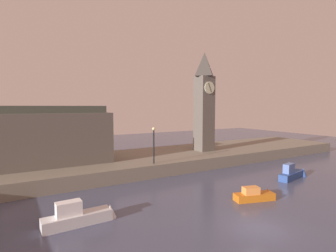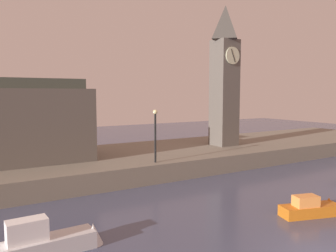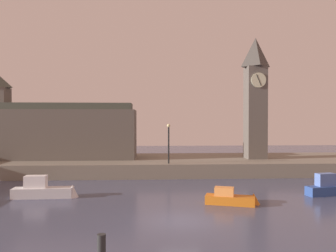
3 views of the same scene
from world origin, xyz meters
name	(u,v)px [view 3 (image 3 of 3)]	position (x,y,z in m)	size (l,w,h in m)	color
ground_plane	(181,221)	(0.00, 0.00, 0.00)	(120.00, 120.00, 0.00)	#474C66
far_embankment	(166,164)	(0.00, 20.00, 0.75)	(70.00, 12.00, 1.50)	slate
clock_tower	(255,96)	(10.62, 19.20, 8.92)	(2.49, 2.52, 14.30)	#5B544C
parliament_hall	(59,131)	(-12.80, 20.68, 4.77)	(17.34, 5.63, 9.92)	#5B544C
streetlamp	(169,139)	(0.09, 14.98, 4.07)	(0.36, 0.36, 4.15)	black
boat_patrol_orange	(234,198)	(4.16, 3.73, 0.42)	(4.14, 2.05, 1.32)	orange
boat_ferry_white	(47,190)	(-9.80, 6.55, 0.56)	(5.08, 1.29, 1.85)	silver
boat_tour_blue	(335,188)	(13.00, 6.32, 0.56)	(4.87, 1.82, 1.87)	#2D4C93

